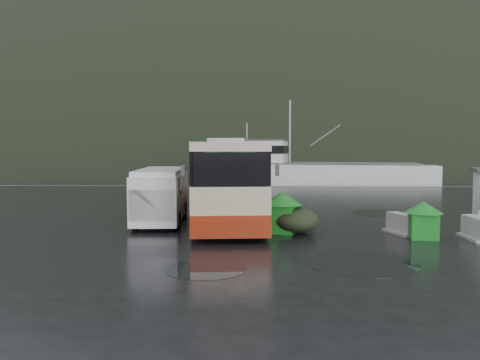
{
  "coord_description": "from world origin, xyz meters",
  "views": [
    {
      "loc": [
        0.02,
        -19.61,
        3.31
      ],
      "look_at": [
        -0.71,
        3.45,
        1.7
      ],
      "focal_mm": 35.0,
      "sensor_mm": 36.0,
      "label": 1
    }
  ],
  "objects_px": {
    "dome_tent": "(294,232)",
    "waste_bin_left": "(282,232)",
    "waste_bin_right": "(423,238)",
    "jersey_barrier_a": "(477,239)",
    "fishing_trawler": "(316,180)",
    "coach_bus": "(226,216)",
    "white_van": "(162,222)",
    "jersey_barrier_b": "(402,233)"
  },
  "relations": [
    {
      "from": "dome_tent",
      "to": "waste_bin_left",
      "type": "bearing_deg",
      "value": -169.89
    },
    {
      "from": "waste_bin_left",
      "to": "waste_bin_right",
      "type": "distance_m",
      "value": 5.18
    },
    {
      "from": "waste_bin_right",
      "to": "dome_tent",
      "type": "xyz_separation_m",
      "value": [
        -4.57,
        1.18,
        0.0
      ]
    },
    {
      "from": "waste_bin_left",
      "to": "jersey_barrier_a",
      "type": "xyz_separation_m",
      "value": [
        6.98,
        -1.14,
        0.0
      ]
    },
    {
      "from": "waste_bin_right",
      "to": "dome_tent",
      "type": "height_order",
      "value": "waste_bin_right"
    },
    {
      "from": "waste_bin_left",
      "to": "fishing_trawler",
      "type": "height_order",
      "value": "fishing_trawler"
    },
    {
      "from": "coach_bus",
      "to": "waste_bin_right",
      "type": "relative_size",
      "value": 9.8
    },
    {
      "from": "white_van",
      "to": "jersey_barrier_a",
      "type": "xyz_separation_m",
      "value": [
        12.18,
        -3.5,
        0.0
      ]
    },
    {
      "from": "coach_bus",
      "to": "waste_bin_left",
      "type": "xyz_separation_m",
      "value": [
        2.46,
        -4.22,
        0.0
      ]
    },
    {
      "from": "waste_bin_left",
      "to": "fishing_trawler",
      "type": "xyz_separation_m",
      "value": [
        5.22,
        29.9,
        0.0
      ]
    },
    {
      "from": "white_van",
      "to": "dome_tent",
      "type": "relative_size",
      "value": 2.26
    },
    {
      "from": "white_van",
      "to": "waste_bin_right",
      "type": "relative_size",
      "value": 4.21
    },
    {
      "from": "white_van",
      "to": "jersey_barrier_b",
      "type": "bearing_deg",
      "value": -18.08
    },
    {
      "from": "waste_bin_right",
      "to": "dome_tent",
      "type": "distance_m",
      "value": 4.72
    },
    {
      "from": "white_van",
      "to": "fishing_trawler",
      "type": "xyz_separation_m",
      "value": [
        10.41,
        27.54,
        0.0
      ]
    },
    {
      "from": "coach_bus",
      "to": "waste_bin_left",
      "type": "bearing_deg",
      "value": -64.86
    },
    {
      "from": "coach_bus",
      "to": "jersey_barrier_b",
      "type": "relative_size",
      "value": 8.67
    },
    {
      "from": "jersey_barrier_b",
      "to": "jersey_barrier_a",
      "type": "bearing_deg",
      "value": -23.43
    },
    {
      "from": "white_van",
      "to": "fishing_trawler",
      "type": "height_order",
      "value": "fishing_trawler"
    },
    {
      "from": "waste_bin_left",
      "to": "jersey_barrier_a",
      "type": "relative_size",
      "value": 0.99
    },
    {
      "from": "coach_bus",
      "to": "white_van",
      "type": "height_order",
      "value": "coach_bus"
    },
    {
      "from": "coach_bus",
      "to": "jersey_barrier_a",
      "type": "distance_m",
      "value": 10.86
    },
    {
      "from": "dome_tent",
      "to": "waste_bin_right",
      "type": "bearing_deg",
      "value": -14.49
    },
    {
      "from": "jersey_barrier_b",
      "to": "coach_bus",
      "type": "bearing_deg",
      "value": 148.5
    },
    {
      "from": "waste_bin_left",
      "to": "waste_bin_right",
      "type": "height_order",
      "value": "waste_bin_left"
    },
    {
      "from": "white_van",
      "to": "waste_bin_right",
      "type": "bearing_deg",
      "value": -22.5
    },
    {
      "from": "coach_bus",
      "to": "white_van",
      "type": "relative_size",
      "value": 2.33
    },
    {
      "from": "coach_bus",
      "to": "fishing_trawler",
      "type": "relative_size",
      "value": 0.56
    },
    {
      "from": "jersey_barrier_a",
      "to": "jersey_barrier_b",
      "type": "height_order",
      "value": "jersey_barrier_a"
    },
    {
      "from": "dome_tent",
      "to": "fishing_trawler",
      "type": "distance_m",
      "value": 30.18
    },
    {
      "from": "waste_bin_left",
      "to": "dome_tent",
      "type": "relative_size",
      "value": 0.63
    },
    {
      "from": "fishing_trawler",
      "to": "white_van",
      "type": "bearing_deg",
      "value": -99.66
    },
    {
      "from": "waste_bin_right",
      "to": "white_van",
      "type": "bearing_deg",
      "value": 161.43
    },
    {
      "from": "jersey_barrier_a",
      "to": "waste_bin_left",
      "type": "bearing_deg",
      "value": 170.71
    },
    {
      "from": "waste_bin_left",
      "to": "dome_tent",
      "type": "distance_m",
      "value": 0.51
    },
    {
      "from": "coach_bus",
      "to": "jersey_barrier_b",
      "type": "height_order",
      "value": "coach_bus"
    },
    {
      "from": "jersey_barrier_a",
      "to": "jersey_barrier_b",
      "type": "distance_m",
      "value": 2.58
    },
    {
      "from": "white_van",
      "to": "jersey_barrier_b",
      "type": "relative_size",
      "value": 3.73
    },
    {
      "from": "fishing_trawler",
      "to": "dome_tent",
      "type": "bearing_deg",
      "value": -87.93
    },
    {
      "from": "coach_bus",
      "to": "waste_bin_left",
      "type": "distance_m",
      "value": 4.89
    },
    {
      "from": "coach_bus",
      "to": "waste_bin_right",
      "type": "distance_m",
      "value": 9.21
    },
    {
      "from": "waste_bin_right",
      "to": "dome_tent",
      "type": "bearing_deg",
      "value": 165.51
    }
  ]
}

